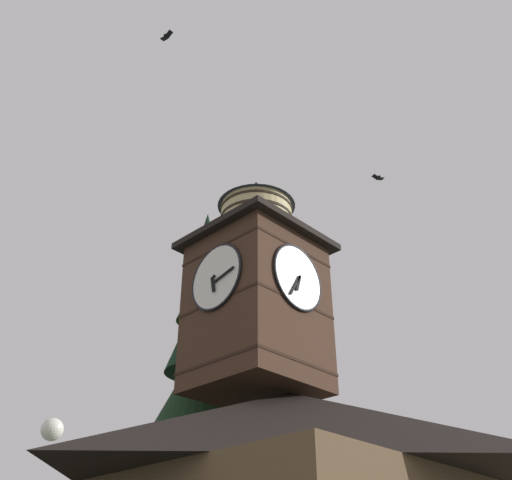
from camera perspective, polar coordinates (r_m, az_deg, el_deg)
clock_tower at (r=22.29m, az=0.04°, el=-4.75°), size 4.66×4.66×8.91m
pine_tree_behind at (r=24.51m, az=-5.58°, el=-16.53°), size 4.92×4.92×17.03m
moon at (r=59.31m, az=-18.86°, el=-16.72°), size 2.02×2.02×2.02m
flying_bird_high at (r=27.72m, az=11.56°, el=5.84°), size 0.62×0.37×0.17m
flying_bird_low at (r=25.47m, az=-8.53°, el=18.66°), size 0.27×0.63×0.15m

